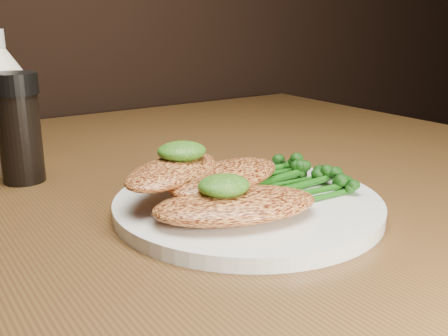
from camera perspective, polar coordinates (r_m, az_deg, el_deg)
plate at (r=0.47m, az=2.63°, el=-4.01°), size 0.24×0.24×0.01m
chicken_front at (r=0.42m, az=1.31°, el=-4.09°), size 0.15×0.11×0.02m
chicken_mid at (r=0.47m, az=0.11°, el=-0.93°), size 0.14×0.10×0.02m
chicken_back at (r=0.46m, az=-5.69°, el=-0.30°), size 0.13×0.11×0.02m
pesto_front at (r=0.42m, az=-0.02°, el=-1.94°), size 0.05×0.04×0.02m
pesto_back at (r=0.47m, az=-4.68°, el=1.87°), size 0.05×0.05×0.02m
broccolini_bundle at (r=0.50m, az=6.42°, el=-1.09°), size 0.12×0.10×0.02m
mayo_bottle at (r=0.64m, az=-23.36°, el=6.78°), size 0.07×0.07×0.16m
pepper_grinder at (r=0.58m, az=-21.62°, el=4.06°), size 0.06×0.06×0.12m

